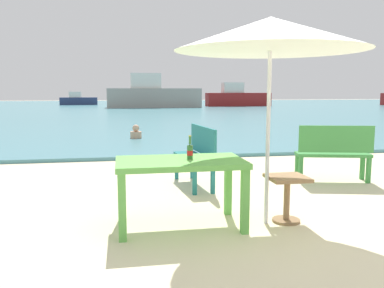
# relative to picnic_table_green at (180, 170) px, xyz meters

# --- Properties ---
(ground_plane) EXTENTS (120.00, 120.00, 0.00)m
(ground_plane) POSITION_rel_picnic_table_green_xyz_m (1.13, -0.57, -0.65)
(ground_plane) COLOR beige
(sea_water) EXTENTS (120.00, 50.00, 0.08)m
(sea_water) POSITION_rel_picnic_table_green_xyz_m (1.13, 29.43, -0.61)
(sea_water) COLOR teal
(sea_water) RESTS_ON ground_plane
(picnic_table_green) EXTENTS (1.40, 0.80, 0.76)m
(picnic_table_green) POSITION_rel_picnic_table_green_xyz_m (0.00, 0.00, 0.00)
(picnic_table_green) COLOR #60B24C
(picnic_table_green) RESTS_ON ground_plane
(beer_bottle_amber) EXTENTS (0.07, 0.07, 0.26)m
(beer_bottle_amber) POSITION_rel_picnic_table_green_xyz_m (0.11, 0.02, 0.20)
(beer_bottle_amber) COLOR #2D662D
(beer_bottle_amber) RESTS_ON picnic_table_green
(patio_umbrella) EXTENTS (2.10, 2.10, 2.30)m
(patio_umbrella) POSITION_rel_picnic_table_green_xyz_m (0.98, -0.06, 1.47)
(patio_umbrella) COLOR silver
(patio_umbrella) RESTS_ON ground_plane
(side_table_wood) EXTENTS (0.44, 0.44, 0.54)m
(side_table_wood) POSITION_rel_picnic_table_green_xyz_m (1.23, -0.05, -0.30)
(side_table_wood) COLOR olive
(side_table_wood) RESTS_ON ground_plane
(bench_teal_center) EXTENTS (0.48, 1.23, 0.95)m
(bench_teal_center) POSITION_rel_picnic_table_green_xyz_m (0.55, 1.88, -0.11)
(bench_teal_center) COLOR #237275
(bench_teal_center) RESTS_ON ground_plane
(bench_green_left) EXTENTS (1.25, 0.63, 0.95)m
(bench_green_left) POSITION_rel_picnic_table_green_xyz_m (2.83, 1.75, -0.11)
(bench_green_left) COLOR #3D8C42
(bench_green_left) RESTS_ON ground_plane
(swimmer_person) EXTENTS (0.34, 0.34, 0.41)m
(swimmer_person) POSITION_rel_picnic_table_green_xyz_m (-0.20, 7.88, -0.41)
(swimmer_person) COLOR tan
(swimmer_person) RESTS_ON sea_water
(boat_sailboat) EXTENTS (7.88, 2.15, 2.86)m
(boat_sailboat) POSITION_rel_picnic_table_green_xyz_m (2.07, 30.05, 0.46)
(boat_sailboat) COLOR gray
(boat_sailboat) RESTS_ON sea_water
(boat_barge) EXTENTS (3.63, 0.99, 1.32)m
(boat_barge) POSITION_rel_picnic_table_green_xyz_m (-4.87, 37.66, -0.09)
(boat_barge) COLOR navy
(boat_barge) RESTS_ON sea_water
(boat_fishing_trawler) EXTENTS (5.95, 1.62, 2.16)m
(boat_fishing_trawler) POSITION_rel_picnic_table_green_xyz_m (10.08, 31.85, 0.21)
(boat_fishing_trawler) COLOR maroon
(boat_fishing_trawler) RESTS_ON sea_water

